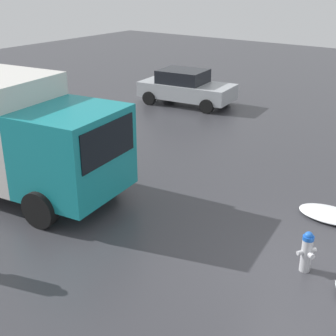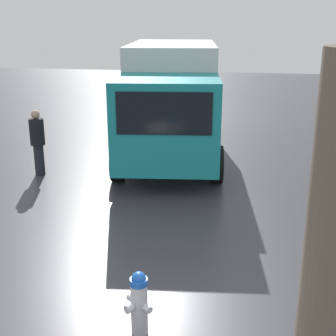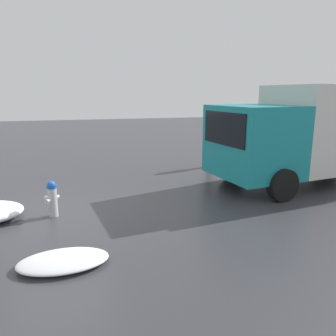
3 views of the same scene
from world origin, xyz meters
name	(u,v)px [view 3 (image 3 of 3)]	position (x,y,z in m)	size (l,w,h in m)	color
ground_plane	(54,216)	(0.00, 0.00, 0.00)	(60.00, 60.00, 0.00)	#38383D
fire_hydrant	(52,198)	(0.00, 0.00, 0.45)	(0.36, 0.39, 0.87)	#B7B7BC
delivery_truck	(315,131)	(8.06, 1.04, 1.68)	(6.85, 3.37, 3.12)	teal
pedestrian	(210,144)	(5.66, 4.01, 0.91)	(0.36, 0.36, 1.67)	#23232D
snow_pile_by_hydrant	(63,261)	(0.30, -2.46, 0.08)	(1.53, 0.93, 0.16)	white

